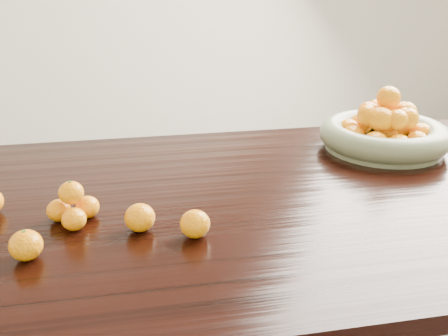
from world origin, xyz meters
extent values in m
cube|color=black|center=(0.00, 0.00, 0.73)|extent=(2.00, 1.00, 0.04)
cube|color=black|center=(0.93, 0.43, 0.35)|extent=(0.08, 0.08, 0.71)
cylinder|color=#737C5B|center=(0.55, 0.24, 0.76)|extent=(0.34, 0.34, 0.02)
torus|color=#737C5B|center=(0.55, 0.24, 0.79)|extent=(0.38, 0.38, 0.07)
ellipsoid|color=#FA9807|center=(0.66, 0.22, 0.80)|extent=(0.07, 0.07, 0.06)
ellipsoid|color=#FA9807|center=(0.64, 0.29, 0.80)|extent=(0.07, 0.07, 0.07)
ellipsoid|color=#FA9807|center=(0.59, 0.34, 0.80)|extent=(0.07, 0.07, 0.06)
ellipsoid|color=#FA9807|center=(0.52, 0.34, 0.80)|extent=(0.07, 0.07, 0.07)
ellipsoid|color=#FA9807|center=(0.46, 0.30, 0.80)|extent=(0.07, 0.07, 0.06)
ellipsoid|color=#FA9807|center=(0.45, 0.23, 0.80)|extent=(0.07, 0.07, 0.06)
ellipsoid|color=#FA9807|center=(0.48, 0.16, 0.80)|extent=(0.07, 0.07, 0.06)
ellipsoid|color=#FA9807|center=(0.54, 0.14, 0.80)|extent=(0.06, 0.06, 0.06)
ellipsoid|color=#FA9807|center=(0.61, 0.16, 0.80)|extent=(0.06, 0.06, 0.06)
ellipsoid|color=#FA9807|center=(0.55, 0.24, 0.80)|extent=(0.07, 0.07, 0.06)
ellipsoid|color=#FA9807|center=(0.61, 0.25, 0.86)|extent=(0.07, 0.07, 0.06)
ellipsoid|color=#FA9807|center=(0.59, 0.29, 0.85)|extent=(0.06, 0.06, 0.06)
ellipsoid|color=#FA9807|center=(0.55, 0.30, 0.86)|extent=(0.06, 0.06, 0.06)
ellipsoid|color=#FA9807|center=(0.51, 0.28, 0.86)|extent=(0.06, 0.06, 0.06)
ellipsoid|color=#FA9807|center=(0.49, 0.24, 0.86)|extent=(0.07, 0.07, 0.06)
ellipsoid|color=#FA9807|center=(0.51, 0.20, 0.86)|extent=(0.07, 0.07, 0.07)
ellipsoid|color=#FA9807|center=(0.55, 0.19, 0.86)|extent=(0.06, 0.06, 0.06)
ellipsoid|color=#FA9807|center=(0.59, 0.20, 0.85)|extent=(0.07, 0.07, 0.06)
ellipsoid|color=#FA9807|center=(0.55, 0.25, 0.91)|extent=(0.07, 0.07, 0.07)
ellipsoid|color=#FA9807|center=(-0.32, -0.10, 0.77)|extent=(0.05, 0.05, 0.05)
ellipsoid|color=#FA9807|center=(-0.30, -0.05, 0.77)|extent=(0.05, 0.05, 0.05)
ellipsoid|color=#FA9807|center=(-0.36, -0.06, 0.77)|extent=(0.05, 0.05, 0.05)
ellipsoid|color=#FA9807|center=(-0.32, -0.07, 0.82)|extent=(0.05, 0.05, 0.05)
ellipsoid|color=#FA9807|center=(-0.40, -0.20, 0.78)|extent=(0.06, 0.06, 0.06)
ellipsoid|color=#FA9807|center=(-0.19, -0.13, 0.78)|extent=(0.06, 0.06, 0.06)
ellipsoid|color=#FA9807|center=(-0.08, -0.18, 0.78)|extent=(0.06, 0.06, 0.06)
camera|label=1|loc=(-0.19, -1.06, 1.25)|focal=40.00mm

